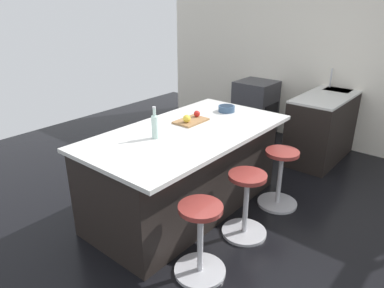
% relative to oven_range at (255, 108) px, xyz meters
% --- Properties ---
extents(ground_plane, '(7.76, 7.76, 0.00)m').
position_rel_oven_range_xyz_m(ground_plane, '(2.63, 0.85, -0.45)').
color(ground_plane, black).
extents(interior_partition_left, '(0.12, 5.73, 2.67)m').
position_rel_oven_range_xyz_m(interior_partition_left, '(-0.35, 0.85, 0.89)').
color(interior_partition_left, silver).
rests_on(interior_partition_left, ground_plane).
extents(sink_cabinet, '(1.81, 0.60, 1.21)m').
position_rel_oven_range_xyz_m(sink_cabinet, '(-0.00, 1.25, 0.02)').
color(sink_cabinet, black).
rests_on(sink_cabinet, ground_plane).
extents(oven_range, '(0.60, 0.61, 0.90)m').
position_rel_oven_range_xyz_m(oven_range, '(0.00, 0.00, 0.00)').
color(oven_range, '#38383D').
rests_on(oven_range, ground_plane).
extents(kitchen_island, '(2.22, 1.18, 0.92)m').
position_rel_oven_range_xyz_m(kitchen_island, '(2.54, 0.63, 0.02)').
color(kitchen_island, black).
rests_on(kitchen_island, ground_plane).
extents(stool_by_window, '(0.44, 0.44, 0.66)m').
position_rel_oven_range_xyz_m(stool_by_window, '(1.84, 1.40, -0.14)').
color(stool_by_window, '#B7B7BC').
rests_on(stool_by_window, ground_plane).
extents(stool_middle, '(0.44, 0.44, 0.66)m').
position_rel_oven_range_xyz_m(stool_middle, '(2.54, 1.40, -0.14)').
color(stool_middle, '#B7B7BC').
rests_on(stool_middle, ground_plane).
extents(stool_near_camera, '(0.44, 0.44, 0.66)m').
position_rel_oven_range_xyz_m(stool_near_camera, '(3.25, 1.40, -0.14)').
color(stool_near_camera, '#B7B7BC').
rests_on(stool_near_camera, ground_plane).
extents(cutting_board, '(0.36, 0.24, 0.02)m').
position_rel_oven_range_xyz_m(cutting_board, '(2.32, 0.52, 0.48)').
color(cutting_board, olive).
rests_on(cutting_board, kitchen_island).
extents(apple_yellow, '(0.08, 0.08, 0.08)m').
position_rel_oven_range_xyz_m(apple_yellow, '(2.41, 0.54, 0.53)').
color(apple_yellow, gold).
rests_on(apple_yellow, cutting_board).
extents(apple_red, '(0.07, 0.07, 0.07)m').
position_rel_oven_range_xyz_m(apple_red, '(2.19, 0.50, 0.53)').
color(apple_red, red).
rests_on(apple_red, cutting_board).
extents(water_bottle, '(0.06, 0.06, 0.31)m').
position_rel_oven_range_xyz_m(water_bottle, '(2.91, 0.57, 0.59)').
color(water_bottle, silver).
rests_on(water_bottle, kitchen_island).
extents(fruit_bowl, '(0.19, 0.19, 0.07)m').
position_rel_oven_range_xyz_m(fruit_bowl, '(1.77, 0.61, 0.51)').
color(fruit_bowl, '#334C6B').
rests_on(fruit_bowl, kitchen_island).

